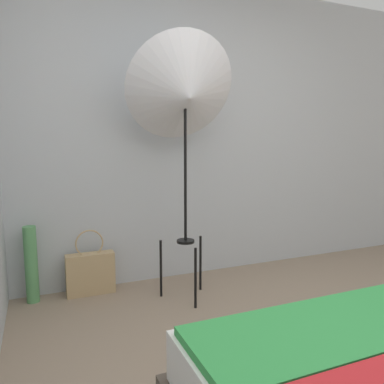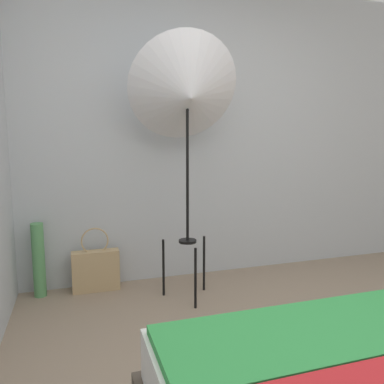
# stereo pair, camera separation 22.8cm
# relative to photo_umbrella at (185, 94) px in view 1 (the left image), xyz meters

# --- Properties ---
(wall_back) EXTENTS (8.00, 0.05, 2.60)m
(wall_back) POSITION_rel_photo_umbrella_xyz_m (0.06, 0.51, -0.28)
(wall_back) COLOR #B7BCC1
(wall_back) RESTS_ON ground_plane
(photo_umbrella) EXTENTS (0.86, 0.60, 2.02)m
(photo_umbrella) POSITION_rel_photo_umbrella_xyz_m (0.00, 0.00, 0.00)
(photo_umbrella) COLOR black
(photo_umbrella) RESTS_ON ground_plane
(tote_bag) EXTENTS (0.38, 0.11, 0.53)m
(tote_bag) POSITION_rel_photo_umbrella_xyz_m (-0.68, 0.37, -1.40)
(tote_bag) COLOR tan
(tote_bag) RESTS_ON ground_plane
(paper_roll) EXTENTS (0.10, 0.10, 0.60)m
(paper_roll) POSITION_rel_photo_umbrella_xyz_m (-1.12, 0.38, -1.28)
(paper_roll) COLOR #56995B
(paper_roll) RESTS_ON ground_plane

